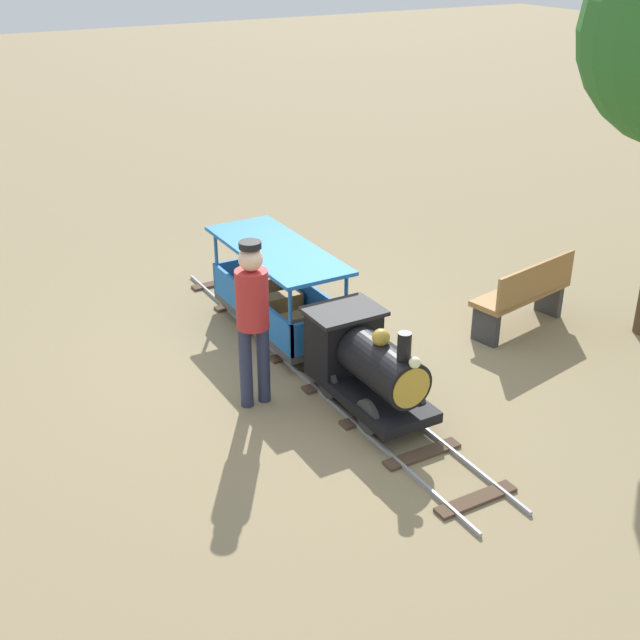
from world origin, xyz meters
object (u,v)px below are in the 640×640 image
conductor_person (253,311)px  park_bench (524,295)px  locomotive (365,361)px  passenger_car (278,298)px

conductor_person → park_bench: bearing=179.2°
locomotive → conductor_person: 1.13m
passenger_car → park_bench: bearing=152.6°
locomotive → park_bench: size_ratio=1.07×
conductor_person → park_bench: 3.30m
locomotive → conductor_person: size_ratio=0.89×
locomotive → passenger_car: 1.76m
locomotive → park_bench: locomotive is taller
conductor_person → park_bench: size_ratio=1.20×
locomotive → passenger_car: (0.00, -1.76, -0.06)m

